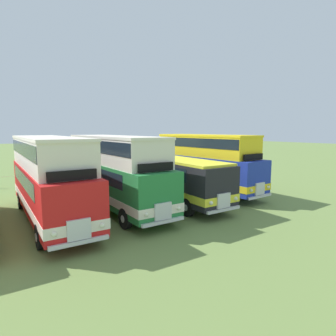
# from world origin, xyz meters

# --- Properties ---
(ground_plane) EXTENTS (200.00, 200.00, 0.00)m
(ground_plane) POSITION_xyz_m (0.00, 0.00, 0.00)
(ground_plane) COLOR olive
(bus_second_in_row) EXTENTS (3.10, 10.86, 4.49)m
(bus_second_in_row) POSITION_xyz_m (-3.86, 0.03, 2.47)
(bus_second_in_row) COLOR red
(bus_second_in_row) RESTS_ON ground
(bus_third_in_row) EXTENTS (2.86, 10.70, 4.49)m
(bus_third_in_row) POSITION_xyz_m (0.00, 0.13, 2.47)
(bus_third_in_row) COLOR #237538
(bus_third_in_row) RESTS_ON ground
(bus_fourth_in_row) EXTENTS (3.04, 11.25, 2.99)m
(bus_fourth_in_row) POSITION_xyz_m (3.87, 0.07, 1.76)
(bus_fourth_in_row) COLOR black
(bus_fourth_in_row) RESTS_ON ground
(bus_fifth_in_row) EXTENTS (2.74, 9.80, 4.49)m
(bus_fifth_in_row) POSITION_xyz_m (7.72, 0.26, 2.47)
(bus_fifth_in_row) COLOR #1E339E
(bus_fifth_in_row) RESTS_ON ground
(rope_fence_line) EXTENTS (21.53, 0.08, 1.05)m
(rope_fence_line) POSITION_xyz_m (0.00, 11.51, 0.67)
(rope_fence_line) COLOR #8C704C
(rope_fence_line) RESTS_ON ground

